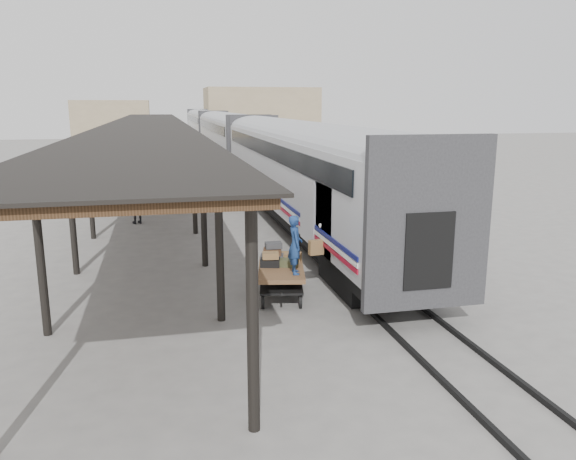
% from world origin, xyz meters
% --- Properties ---
extents(ground, '(160.00, 160.00, 0.00)m').
position_xyz_m(ground, '(0.00, 0.00, 0.00)').
color(ground, slate).
rests_on(ground, ground).
extents(train, '(3.45, 76.01, 4.01)m').
position_xyz_m(train, '(3.19, 33.79, 2.69)').
color(train, silver).
rests_on(train, ground).
extents(canopy, '(4.90, 64.30, 4.15)m').
position_xyz_m(canopy, '(-3.40, 24.00, 4.00)').
color(canopy, '#422B19').
rests_on(canopy, ground).
extents(rails, '(1.54, 150.00, 0.12)m').
position_xyz_m(rails, '(3.20, 34.00, 0.06)').
color(rails, black).
rests_on(rails, ground).
extents(building_far, '(18.00, 10.00, 8.00)m').
position_xyz_m(building_far, '(14.00, 78.00, 4.00)').
color(building_far, tan).
rests_on(building_far, ground).
extents(building_left, '(12.00, 8.00, 6.00)m').
position_xyz_m(building_left, '(-10.00, 82.00, 3.00)').
color(building_left, tan).
rests_on(building_left, ground).
extents(baggage_cart, '(1.70, 2.60, 0.86)m').
position_xyz_m(baggage_cart, '(0.49, -0.58, 0.65)').
color(baggage_cart, brown).
rests_on(baggage_cart, ground).
extents(suitcase_stack, '(1.37, 1.16, 0.59)m').
position_xyz_m(suitcase_stack, '(0.48, -0.17, 1.05)').
color(suitcase_stack, '#3A3A3C').
rests_on(suitcase_stack, baggage_cart).
extents(luggage_tug, '(1.22, 1.59, 1.24)m').
position_xyz_m(luggage_tug, '(-1.07, 15.21, 0.57)').
color(luggage_tug, maroon).
rests_on(luggage_tug, ground).
extents(porter, '(0.43, 0.61, 1.59)m').
position_xyz_m(porter, '(0.74, -1.23, 1.66)').
color(porter, navy).
rests_on(porter, baggage_cart).
extents(pedestrian, '(1.09, 0.76, 1.72)m').
position_xyz_m(pedestrian, '(-3.79, 10.60, 0.86)').
color(pedestrian, black).
rests_on(pedestrian, ground).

